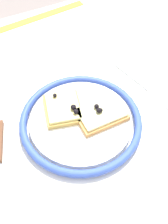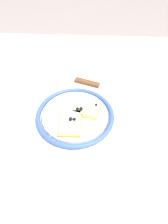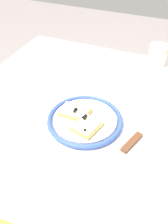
% 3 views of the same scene
% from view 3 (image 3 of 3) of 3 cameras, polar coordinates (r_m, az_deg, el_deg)
% --- Properties ---
extents(ground_plane, '(6.00, 6.00, 0.00)m').
position_cam_3_polar(ground_plane, '(1.40, 1.22, -22.99)').
color(ground_plane, gray).
extents(dining_table, '(0.96, 0.92, 0.72)m').
position_cam_3_polar(dining_table, '(0.88, 1.81, -4.88)').
color(dining_table, white).
rests_on(dining_table, ground_plane).
extents(plate, '(0.24, 0.24, 0.02)m').
position_cam_3_polar(plate, '(0.77, 0.22, -1.89)').
color(plate, white).
rests_on(plate, dining_table).
extents(pizza_slice_near, '(0.09, 0.10, 0.03)m').
position_cam_3_polar(pizza_slice_near, '(0.74, 0.68, -3.29)').
color(pizza_slice_near, tan).
rests_on(pizza_slice_near, plate).
extents(pizza_slice_far, '(0.10, 0.07, 0.03)m').
position_cam_3_polar(pizza_slice_far, '(0.78, -2.14, 0.09)').
color(pizza_slice_far, tan).
rests_on(pizza_slice_far, plate).
extents(knife, '(0.09, 0.23, 0.01)m').
position_cam_3_polar(knife, '(0.75, 12.48, -5.61)').
color(knife, silver).
rests_on(knife, dining_table).
extents(fork, '(0.06, 0.20, 0.00)m').
position_cam_3_polar(fork, '(0.83, -11.52, -0.07)').
color(fork, silver).
rests_on(fork, dining_table).
extents(cup, '(0.08, 0.08, 0.09)m').
position_cam_3_polar(cup, '(1.09, 16.93, 12.62)').
color(cup, beige).
rests_on(cup, dining_table).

